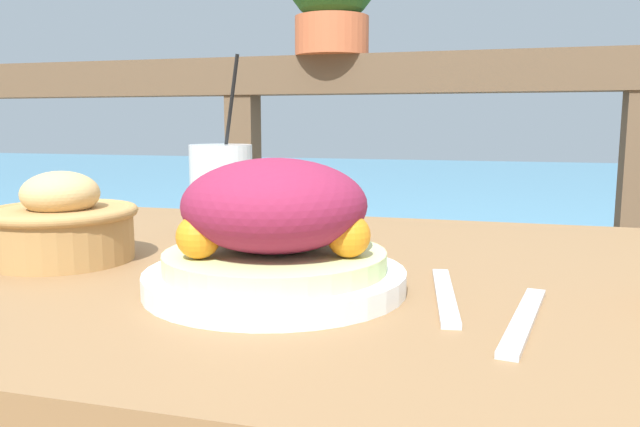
% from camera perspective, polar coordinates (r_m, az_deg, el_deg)
% --- Properties ---
extents(patio_table, '(0.97, 0.73, 0.73)m').
position_cam_1_polar(patio_table, '(0.73, 2.09, -13.69)').
color(patio_table, olive).
rests_on(patio_table, ground_plane).
extents(railing_fence, '(2.80, 0.08, 1.04)m').
position_cam_1_polar(railing_fence, '(1.48, 9.51, 2.87)').
color(railing_fence, brown).
rests_on(railing_fence, ground_plane).
extents(sea_backdrop, '(12.00, 4.00, 0.52)m').
position_cam_1_polar(sea_backdrop, '(4.02, 13.19, -0.73)').
color(sea_backdrop, teal).
rests_on(sea_backdrop, ground_plane).
extents(salad_plate, '(0.25, 0.25, 0.13)m').
position_cam_1_polar(salad_plate, '(0.59, -4.17, -1.89)').
color(salad_plate, white).
rests_on(salad_plate, patio_table).
extents(drink_glass, '(0.09, 0.09, 0.25)m').
position_cam_1_polar(drink_glass, '(0.86, -8.99, 2.04)').
color(drink_glass, silver).
rests_on(drink_glass, patio_table).
extents(bread_basket, '(0.17, 0.17, 0.10)m').
position_cam_1_polar(bread_basket, '(0.77, -22.50, -0.91)').
color(bread_basket, '#AD7F47').
rests_on(bread_basket, patio_table).
extents(fork, '(0.04, 0.18, 0.00)m').
position_cam_1_polar(fork, '(0.58, 11.35, -7.31)').
color(fork, silver).
rests_on(fork, patio_table).
extents(knife, '(0.05, 0.18, 0.00)m').
position_cam_1_polar(knife, '(0.53, 18.15, -9.17)').
color(knife, silver).
rests_on(knife, patio_table).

